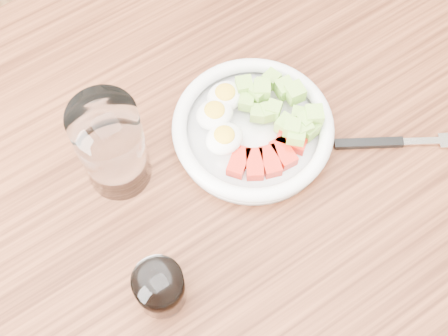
{
  "coord_description": "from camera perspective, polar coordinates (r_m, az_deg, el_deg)",
  "views": [
    {
      "loc": [
        -0.21,
        -0.28,
        1.55
      ],
      "look_at": [
        -0.01,
        0.01,
        0.8
      ],
      "focal_mm": 50.0,
      "sensor_mm": 36.0,
      "label": 1
    }
  ],
  "objects": [
    {
      "name": "coffee_glass",
      "position": [
        0.77,
        -5.89,
        -10.84
      ],
      "size": [
        0.06,
        0.06,
        0.07
      ],
      "color": "white",
      "rests_on": "dining_table"
    },
    {
      "name": "ground",
      "position": [
        1.59,
        0.51,
        -12.44
      ],
      "size": [
        4.0,
        4.0,
        0.0
      ],
      "primitive_type": "plane",
      "color": "brown",
      "rests_on": "ground"
    },
    {
      "name": "bowl",
      "position": [
        0.87,
        2.71,
        3.79
      ],
      "size": [
        0.23,
        0.23,
        0.06
      ],
      "color": "white",
      "rests_on": "dining_table"
    },
    {
      "name": "water_glass",
      "position": [
        0.8,
        -10.24,
        1.97
      ],
      "size": [
        0.09,
        0.09,
        0.15
      ],
      "primitive_type": "cylinder",
      "color": "white",
      "rests_on": "dining_table"
    },
    {
      "name": "fork",
      "position": [
        0.9,
        14.76,
        2.27
      ],
      "size": [
        0.18,
        0.12,
        0.01
      ],
      "color": "black",
      "rests_on": "dining_table"
    },
    {
      "name": "dining_table",
      "position": [
        0.94,
        0.84,
        -3.51
      ],
      "size": [
        1.5,
        0.9,
        0.77
      ],
      "color": "brown",
      "rests_on": "ground"
    }
  ]
}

